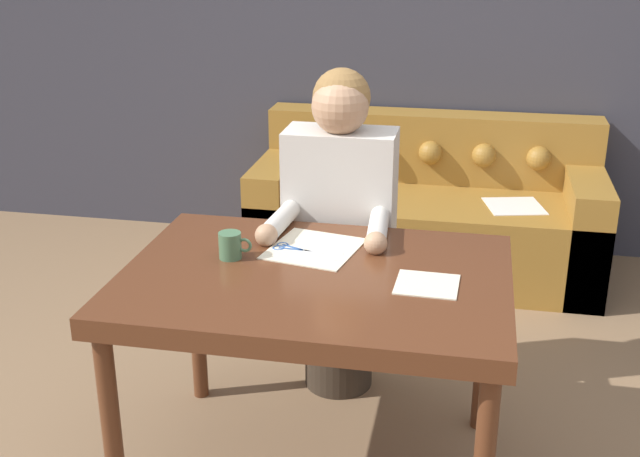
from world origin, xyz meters
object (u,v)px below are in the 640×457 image
(person, at_px, (339,232))
(scissors, at_px, (296,249))
(mug, at_px, (231,245))
(couch, at_px, (426,216))
(dining_table, at_px, (315,295))

(person, distance_m, scissors, 0.43)
(mug, bearing_deg, person, 62.00)
(person, distance_m, mug, 0.60)
(mug, bearing_deg, couch, 73.59)
(couch, xyz_separation_m, person, (-0.26, -1.30, 0.38))
(couch, height_order, scissors, couch)
(dining_table, height_order, scissors, scissors)
(couch, bearing_deg, scissors, -101.26)
(dining_table, distance_m, couch, 1.94)
(dining_table, relative_size, couch, 0.67)
(scissors, bearing_deg, person, 78.88)
(dining_table, xyz_separation_m, mug, (-0.30, 0.06, 0.12))
(mug, bearing_deg, scissors, 29.29)
(couch, xyz_separation_m, scissors, (-0.34, -1.71, 0.47))
(person, height_order, scissors, person)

